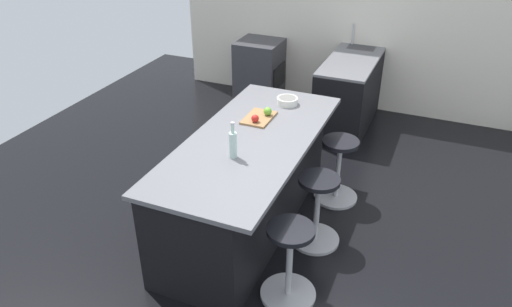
{
  "coord_description": "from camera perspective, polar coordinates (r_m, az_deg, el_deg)",
  "views": [
    {
      "loc": [
        3.68,
        1.25,
        2.89
      ],
      "look_at": [
        0.3,
        -0.17,
        0.78
      ],
      "focal_mm": 34.13,
      "sensor_mm": 36.0,
      "label": 1
    }
  ],
  "objects": [
    {
      "name": "kitchen_island",
      "position": [
        4.43,
        -1.16,
        -3.29
      ],
      "size": [
        2.29,
        1.0,
        0.92
      ],
      "color": "black",
      "rests_on": "ground_plane"
    },
    {
      "name": "stool_near_camera",
      "position": [
        3.8,
        3.92,
        -12.91
      ],
      "size": [
        0.44,
        0.44,
        0.67
      ],
      "color": "#B7B7BC",
      "rests_on": "ground_plane"
    },
    {
      "name": "interior_partition_left",
      "position": [
        6.8,
        12.28,
        16.89
      ],
      "size": [
        0.12,
        5.12,
        2.87
      ],
      "color": "silver",
      "rests_on": "ground_plane"
    },
    {
      "name": "water_bottle",
      "position": [
        3.85,
        -2.71,
        1.13
      ],
      "size": [
        0.06,
        0.06,
        0.31
      ],
      "color": "silver",
      "rests_on": "kitchen_island"
    },
    {
      "name": "oven_range",
      "position": [
        7.12,
        0.43,
        9.7
      ],
      "size": [
        0.6,
        0.61,
        0.87
      ],
      "color": "#38383D",
      "rests_on": "ground_plane"
    },
    {
      "name": "cutting_board",
      "position": [
        4.53,
        0.34,
        4.21
      ],
      "size": [
        0.36,
        0.24,
        0.02
      ],
      "primitive_type": "cube",
      "color": "olive",
      "rests_on": "kitchen_island"
    },
    {
      "name": "apple_red",
      "position": [
        4.41,
        -0.11,
        4.13
      ],
      "size": [
        0.07,
        0.07,
        0.07
      ],
      "primitive_type": "sphere",
      "color": "red",
      "rests_on": "cutting_board"
    },
    {
      "name": "fruit_bowl",
      "position": [
        4.83,
        3.68,
        6.21
      ],
      "size": [
        0.21,
        0.21,
        0.07
      ],
      "color": "silver",
      "rests_on": "kitchen_island"
    },
    {
      "name": "sink_cabinet",
      "position": [
        6.74,
        11.56,
        8.11
      ],
      "size": [
        2.09,
        0.6,
        1.18
      ],
      "color": "black",
      "rests_on": "ground_plane"
    },
    {
      "name": "ground_plane",
      "position": [
        4.85,
        3.31,
        -6.78
      ],
      "size": [
        7.39,
        7.39,
        0.0
      ],
      "primitive_type": "plane",
      "color": "black"
    },
    {
      "name": "apple_green",
      "position": [
        4.54,
        1.38,
        4.96
      ],
      "size": [
        0.08,
        0.08,
        0.08
      ],
      "primitive_type": "sphere",
      "color": "#609E2D",
      "rests_on": "cutting_board"
    },
    {
      "name": "stool_middle",
      "position": [
        4.34,
        7.14,
        -6.82
      ],
      "size": [
        0.44,
        0.44,
        0.67
      ],
      "color": "#B7B7BC",
      "rests_on": "ground_plane"
    },
    {
      "name": "stool_by_window",
      "position": [
        4.92,
        9.57,
        -2.12
      ],
      "size": [
        0.44,
        0.44,
        0.67
      ],
      "color": "#B7B7BC",
      "rests_on": "ground_plane"
    }
  ]
}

